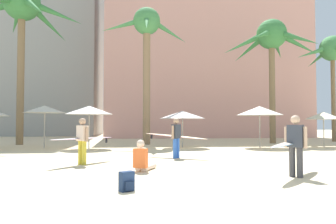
% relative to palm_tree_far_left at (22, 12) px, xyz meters
% --- Properties ---
extents(ground, '(120.00, 120.00, 0.00)m').
position_rel_palm_tree_far_left_xyz_m(ground, '(9.56, -16.26, -9.03)').
color(ground, beige).
extents(hotel_pink, '(21.03, 9.06, 17.76)m').
position_rel_palm_tree_far_left_xyz_m(hotel_pink, '(15.09, 12.48, -0.15)').
color(hotel_pink, '#DB9989').
rests_on(hotel_pink, ground).
extents(hotel_tower_gray, '(16.47, 8.75, 31.81)m').
position_rel_palm_tree_far_left_xyz_m(hotel_tower_gray, '(-5.39, 17.90, 6.87)').
color(hotel_tower_gray, gray).
rests_on(hotel_tower_gray, ground).
extents(palm_tree_far_left, '(8.17, 7.51, 10.90)m').
position_rel_palm_tree_far_left_xyz_m(palm_tree_far_left, '(0.00, 0.00, 0.00)').
color(palm_tree_far_left, brown).
rests_on(palm_tree_far_left, ground).
extents(palm_tree_left, '(6.39, 6.41, 8.44)m').
position_rel_palm_tree_far_left_xyz_m(palm_tree_left, '(23.34, 1.73, -1.97)').
color(palm_tree_left, brown).
rests_on(palm_tree_left, ground).
extents(palm_tree_center, '(6.07, 6.08, 9.49)m').
position_rel_palm_tree_far_left_xyz_m(palm_tree_center, '(8.48, -0.31, -1.46)').
color(palm_tree_center, '#896B4C').
rests_on(palm_tree_center, ground).
extents(palm_tree_right, '(7.07, 6.14, 9.05)m').
position_rel_palm_tree_far_left_xyz_m(palm_tree_right, '(17.61, 0.09, -1.61)').
color(palm_tree_right, brown).
rests_on(palm_tree_right, ground).
extents(cafe_umbrella_0, '(2.31, 2.31, 2.47)m').
position_rel_palm_tree_far_left_xyz_m(cafe_umbrella_0, '(2.57, -3.32, -6.78)').
color(cafe_umbrella_0, gray).
rests_on(cafe_umbrella_0, ground).
extents(cafe_umbrella_1, '(2.70, 2.70, 2.18)m').
position_rel_palm_tree_far_left_xyz_m(cafe_umbrella_1, '(10.58, -3.37, -7.08)').
color(cafe_umbrella_1, gray).
rests_on(cafe_umbrella_1, ground).
extents(cafe_umbrella_2, '(2.68, 2.68, 2.43)m').
position_rel_palm_tree_far_left_xyz_m(cafe_umbrella_2, '(5.18, -3.79, -6.84)').
color(cafe_umbrella_2, gray).
rests_on(cafe_umbrella_2, ground).
extents(cafe_umbrella_3, '(2.72, 2.72, 2.46)m').
position_rel_palm_tree_far_left_xyz_m(cafe_umbrella_3, '(15.13, -3.85, -6.84)').
color(cafe_umbrella_3, gray).
rests_on(cafe_umbrella_3, ground).
extents(cafe_umbrella_4, '(2.19, 2.19, 2.15)m').
position_rel_palm_tree_far_left_xyz_m(cafe_umbrella_4, '(19.29, -3.55, -7.12)').
color(cafe_umbrella_4, gray).
rests_on(cafe_umbrella_4, ground).
extents(beach_towel, '(1.79, 1.16, 0.01)m').
position_rel_palm_tree_far_left_xyz_m(beach_towel, '(8.99, -14.98, -9.02)').
color(beach_towel, white).
rests_on(beach_towel, ground).
extents(backpack, '(0.35, 0.34, 0.42)m').
position_rel_palm_tree_far_left_xyz_m(backpack, '(7.83, -15.11, -8.83)').
color(backpack, navy).
rests_on(backpack, ground).
extents(person_mid_center, '(2.04, 2.52, 1.63)m').
position_rel_palm_tree_far_left_xyz_m(person_mid_center, '(6.07, -10.56, -8.14)').
color(person_mid_center, gold).
rests_on(person_mid_center, ground).
extents(person_mid_right, '(2.66, 1.86, 1.66)m').
position_rel_palm_tree_far_left_xyz_m(person_mid_right, '(9.58, -8.81, -8.13)').
color(person_mid_right, blue).
rests_on(person_mid_right, ground).
extents(person_far_right, '(0.75, 1.06, 0.95)m').
position_rel_palm_tree_far_left_xyz_m(person_far_right, '(8.18, -12.29, -8.71)').
color(person_far_right, beige).
rests_on(person_far_right, ground).
extents(person_near_left, '(2.34, 2.54, 1.66)m').
position_rel_palm_tree_far_left_xyz_m(person_near_left, '(12.28, -13.61, -8.13)').
color(person_near_left, '#3D3D42').
rests_on(person_near_left, ground).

